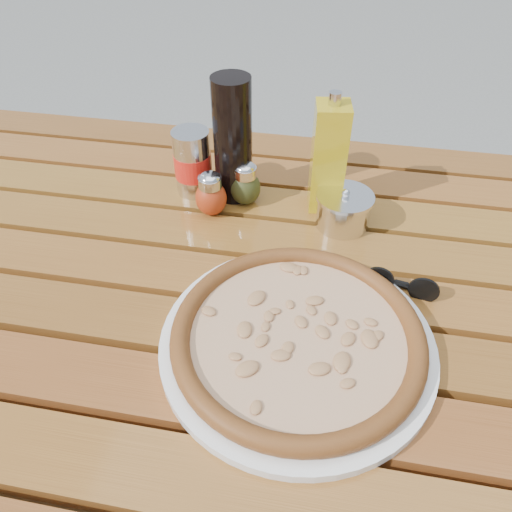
% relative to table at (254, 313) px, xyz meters
% --- Properties ---
extents(ground, '(60.00, 60.00, 0.00)m').
position_rel_table_xyz_m(ground, '(0.00, 0.00, -0.67)').
color(ground, slate).
rests_on(ground, ground).
extents(table, '(1.40, 0.90, 0.75)m').
position_rel_table_xyz_m(table, '(0.00, 0.00, 0.00)').
color(table, '#3B210D').
rests_on(table, ground).
extents(plate, '(0.37, 0.37, 0.01)m').
position_rel_table_xyz_m(plate, '(0.08, -0.11, 0.08)').
color(plate, white).
rests_on(plate, table).
extents(pizza, '(0.34, 0.34, 0.03)m').
position_rel_table_xyz_m(pizza, '(0.08, -0.11, 0.10)').
color(pizza, beige).
rests_on(pizza, plate).
extents(pepper_shaker, '(0.06, 0.06, 0.08)m').
position_rel_table_xyz_m(pepper_shaker, '(-0.10, 0.15, 0.11)').
color(pepper_shaker, '#C13A16').
rests_on(pepper_shaker, table).
extents(oregano_shaker, '(0.07, 0.07, 0.08)m').
position_rel_table_xyz_m(oregano_shaker, '(-0.05, 0.19, 0.11)').
color(oregano_shaker, '#3F441B').
rests_on(oregano_shaker, table).
extents(dark_bottle, '(0.09, 0.09, 0.22)m').
position_rel_table_xyz_m(dark_bottle, '(-0.08, 0.21, 0.19)').
color(dark_bottle, black).
rests_on(dark_bottle, table).
extents(soda_can, '(0.08, 0.08, 0.12)m').
position_rel_table_xyz_m(soda_can, '(-0.15, 0.21, 0.13)').
color(soda_can, silver).
rests_on(soda_can, table).
extents(olive_oil_cruet, '(0.06, 0.06, 0.21)m').
position_rel_table_xyz_m(olive_oil_cruet, '(0.09, 0.21, 0.17)').
color(olive_oil_cruet, '#BA9D13').
rests_on(olive_oil_cruet, table).
extents(parmesan_tin, '(0.11, 0.11, 0.07)m').
position_rel_table_xyz_m(parmesan_tin, '(0.12, 0.16, 0.11)').
color(parmesan_tin, silver).
rests_on(parmesan_tin, table).
extents(sunglasses, '(0.11, 0.04, 0.04)m').
position_rel_table_xyz_m(sunglasses, '(0.22, 0.01, 0.09)').
color(sunglasses, black).
rests_on(sunglasses, table).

